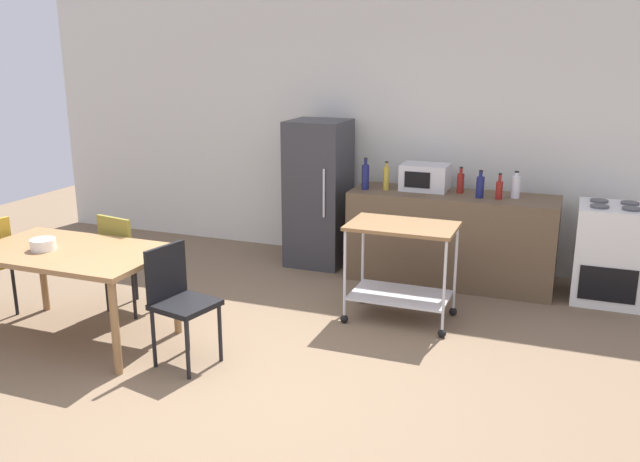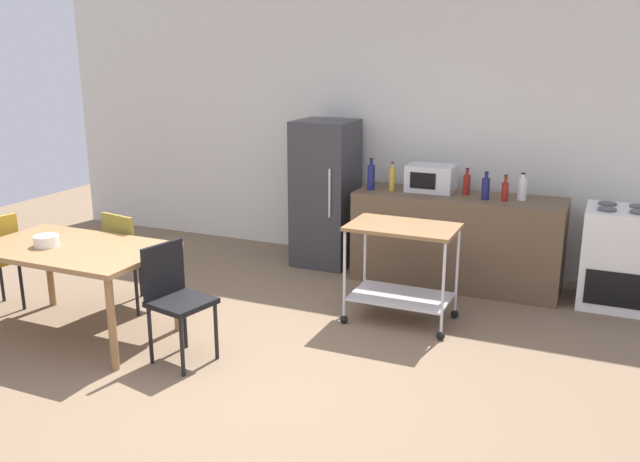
{
  "view_description": "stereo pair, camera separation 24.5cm",
  "coord_description": "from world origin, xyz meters",
  "px_view_note": "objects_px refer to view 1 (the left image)",
  "views": [
    {
      "loc": [
        1.99,
        -3.81,
        2.28
      ],
      "look_at": [
        0.05,
        1.2,
        0.8
      ],
      "focal_mm": 37.53,
      "sensor_mm": 36.0,
      "label": 1
    },
    {
      "loc": [
        2.21,
        -3.72,
        2.28
      ],
      "look_at": [
        0.05,
        1.2,
        0.8
      ],
      "focal_mm": 37.53,
      "sensor_mm": 36.0,
      "label": 2
    }
  ],
  "objects_px": {
    "stove_oven": "(609,253)",
    "refrigerator": "(319,193)",
    "chair_olive": "(127,256)",
    "microwave": "(425,177)",
    "kitchen_cart": "(401,256)",
    "bottle_soy_sauce": "(480,186)",
    "bottle_vinegar": "(365,176)",
    "bottle_sparkling_water": "(516,187)",
    "bottle_olive_oil": "(499,189)",
    "dining_table": "(71,259)",
    "chair_black": "(179,297)",
    "fruit_bowl": "(43,244)",
    "bottle_wine": "(461,182)",
    "bottle_sesame_oil": "(386,178)"
  },
  "relations": [
    {
      "from": "microwave",
      "to": "bottle_vinegar",
      "type": "bearing_deg",
      "value": -161.58
    },
    {
      "from": "kitchen_cart",
      "to": "bottle_soy_sauce",
      "type": "xyz_separation_m",
      "value": [
        0.48,
        1.05,
        0.44
      ]
    },
    {
      "from": "dining_table",
      "to": "chair_olive",
      "type": "height_order",
      "value": "chair_olive"
    },
    {
      "from": "dining_table",
      "to": "refrigerator",
      "type": "bearing_deg",
      "value": 66.76
    },
    {
      "from": "microwave",
      "to": "fruit_bowl",
      "type": "relative_size",
      "value": 2.39
    },
    {
      "from": "dining_table",
      "to": "stove_oven",
      "type": "relative_size",
      "value": 1.63
    },
    {
      "from": "microwave",
      "to": "bottle_sparkling_water",
      "type": "distance_m",
      "value": 0.89
    },
    {
      "from": "stove_oven",
      "to": "microwave",
      "type": "height_order",
      "value": "microwave"
    },
    {
      "from": "chair_olive",
      "to": "fruit_bowl",
      "type": "xyz_separation_m",
      "value": [
        -0.23,
        -0.71,
        0.28
      ]
    },
    {
      "from": "bottle_vinegar",
      "to": "dining_table",
      "type": "bearing_deg",
      "value": -125.4
    },
    {
      "from": "stove_oven",
      "to": "bottle_soy_sauce",
      "type": "height_order",
      "value": "bottle_soy_sauce"
    },
    {
      "from": "chair_olive",
      "to": "bottle_wine",
      "type": "xyz_separation_m",
      "value": [
        2.56,
        1.89,
        0.49
      ]
    },
    {
      "from": "bottle_soy_sauce",
      "to": "bottle_wine",
      "type": "bearing_deg",
      "value": 144.23
    },
    {
      "from": "dining_table",
      "to": "chair_black",
      "type": "height_order",
      "value": "chair_black"
    },
    {
      "from": "dining_table",
      "to": "bottle_soy_sauce",
      "type": "bearing_deg",
      "value": 40.27
    },
    {
      "from": "bottle_vinegar",
      "to": "bottle_sparkling_water",
      "type": "xyz_separation_m",
      "value": [
        1.45,
        0.12,
        -0.02
      ]
    },
    {
      "from": "bottle_soy_sauce",
      "to": "bottle_vinegar",
      "type": "bearing_deg",
      "value": -179.09
    },
    {
      "from": "stove_oven",
      "to": "refrigerator",
      "type": "xyz_separation_m",
      "value": [
        -2.9,
        0.08,
        0.32
      ]
    },
    {
      "from": "kitchen_cart",
      "to": "bottle_wine",
      "type": "height_order",
      "value": "bottle_wine"
    },
    {
      "from": "bottle_wine",
      "to": "bottle_soy_sauce",
      "type": "bearing_deg",
      "value": -35.77
    },
    {
      "from": "chair_black",
      "to": "chair_olive",
      "type": "bearing_deg",
      "value": 66.9
    },
    {
      "from": "kitchen_cart",
      "to": "bottle_olive_oil",
      "type": "relative_size",
      "value": 3.7
    },
    {
      "from": "bottle_sesame_oil",
      "to": "kitchen_cart",
      "type": "bearing_deg",
      "value": -67.53
    },
    {
      "from": "kitchen_cart",
      "to": "bottle_olive_oil",
      "type": "distance_m",
      "value": 1.31
    },
    {
      "from": "dining_table",
      "to": "bottle_wine",
      "type": "bearing_deg",
      "value": 44.23
    },
    {
      "from": "microwave",
      "to": "chair_olive",
      "type": "bearing_deg",
      "value": -139.08
    },
    {
      "from": "chair_olive",
      "to": "bottle_vinegar",
      "type": "bearing_deg",
      "value": -123.16
    },
    {
      "from": "stove_oven",
      "to": "fruit_bowl",
      "type": "xyz_separation_m",
      "value": [
        -4.19,
        -2.55,
        0.34
      ]
    },
    {
      "from": "refrigerator",
      "to": "fruit_bowl",
      "type": "bearing_deg",
      "value": -116.08
    },
    {
      "from": "microwave",
      "to": "bottle_wine",
      "type": "bearing_deg",
      "value": -3.04
    },
    {
      "from": "chair_black",
      "to": "bottle_olive_oil",
      "type": "relative_size",
      "value": 3.61
    },
    {
      "from": "chair_black",
      "to": "kitchen_cart",
      "type": "height_order",
      "value": "chair_black"
    },
    {
      "from": "kitchen_cart",
      "to": "refrigerator",
      "type": "bearing_deg",
      "value": 135.09
    },
    {
      "from": "fruit_bowl",
      "to": "chair_olive",
      "type": "bearing_deg",
      "value": 72.28
    },
    {
      "from": "refrigerator",
      "to": "microwave",
      "type": "bearing_deg",
      "value": -0.29
    },
    {
      "from": "bottle_vinegar",
      "to": "microwave",
      "type": "relative_size",
      "value": 0.69
    },
    {
      "from": "refrigerator",
      "to": "bottle_vinegar",
      "type": "xyz_separation_m",
      "value": [
        0.58,
        -0.19,
        0.26
      ]
    },
    {
      "from": "refrigerator",
      "to": "microwave",
      "type": "relative_size",
      "value": 3.37
    },
    {
      "from": "chair_black",
      "to": "fruit_bowl",
      "type": "xyz_separation_m",
      "value": [
        -1.2,
        -0.02,
        0.28
      ]
    },
    {
      "from": "stove_oven",
      "to": "bottle_olive_oil",
      "type": "height_order",
      "value": "bottle_olive_oil"
    },
    {
      "from": "bottle_wine",
      "to": "bottle_sparkling_water",
      "type": "relative_size",
      "value": 1.0
    },
    {
      "from": "bottle_sparkling_water",
      "to": "bottle_soy_sauce",
      "type": "bearing_deg",
      "value": -161.89
    },
    {
      "from": "chair_olive",
      "to": "microwave",
      "type": "xyz_separation_m",
      "value": [
        2.2,
        1.91,
        0.51
      ]
    },
    {
      "from": "stove_oven",
      "to": "bottle_sparkling_water",
      "type": "height_order",
      "value": "bottle_sparkling_water"
    },
    {
      "from": "bottle_sesame_oil",
      "to": "microwave",
      "type": "xyz_separation_m",
      "value": [
        0.36,
        0.13,
        0.01
      ]
    },
    {
      "from": "bottle_wine",
      "to": "bottle_olive_oil",
      "type": "bearing_deg",
      "value": -20.91
    },
    {
      "from": "stove_oven",
      "to": "refrigerator",
      "type": "relative_size",
      "value": 0.59
    },
    {
      "from": "chair_olive",
      "to": "refrigerator",
      "type": "height_order",
      "value": "refrigerator"
    },
    {
      "from": "chair_olive",
      "to": "kitchen_cart",
      "type": "relative_size",
      "value": 0.98
    },
    {
      "from": "chair_olive",
      "to": "bottle_vinegar",
      "type": "height_order",
      "value": "bottle_vinegar"
    }
  ]
}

